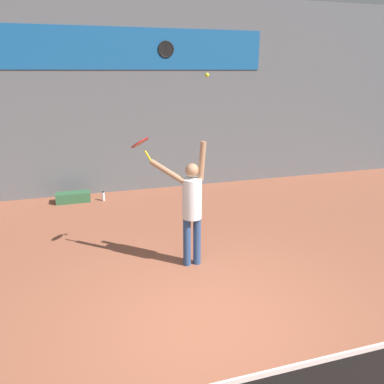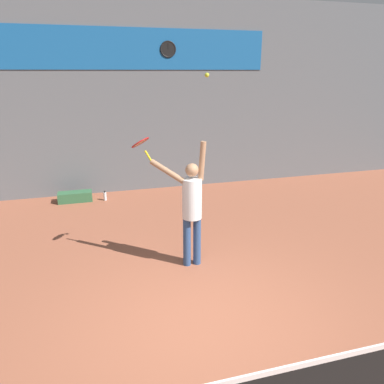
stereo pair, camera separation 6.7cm
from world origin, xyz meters
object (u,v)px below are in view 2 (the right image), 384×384
(scoreboard_clock, at_px, (168,49))
(tennis_ball, at_px, (207,75))
(tennis_racket, at_px, (141,144))
(water_bottle, at_px, (105,196))
(tennis_player, at_px, (191,204))
(equipment_bag, at_px, (75,197))

(scoreboard_clock, relative_size, tennis_ball, 6.30)
(tennis_racket, bearing_deg, tennis_ball, -30.86)
(scoreboard_clock, bearing_deg, tennis_racket, -108.83)
(scoreboard_clock, height_order, water_bottle, scoreboard_clock)
(tennis_ball, bearing_deg, tennis_racket, 149.14)
(water_bottle, bearing_deg, tennis_player, -72.19)
(tennis_ball, bearing_deg, tennis_player, 154.79)
(tennis_ball, xyz_separation_m, water_bottle, (-1.43, 3.90, -2.99))
(tennis_ball, xyz_separation_m, equipment_bag, (-2.16, 4.02, -2.98))
(tennis_player, height_order, tennis_ball, tennis_ball)
(equipment_bag, bearing_deg, tennis_ball, -61.74)
(tennis_player, height_order, tennis_racket, tennis_racket)
(tennis_player, relative_size, water_bottle, 8.40)
(tennis_player, bearing_deg, equipment_bag, 116.46)
(tennis_ball, distance_m, equipment_bag, 5.45)
(water_bottle, distance_m, equipment_bag, 0.74)
(scoreboard_clock, xyz_separation_m, tennis_ball, (-0.44, -4.55, -0.59))
(tennis_racket, relative_size, water_bottle, 1.70)
(tennis_racket, bearing_deg, tennis_player, -32.39)
(tennis_ball, height_order, water_bottle, tennis_ball)
(scoreboard_clock, height_order, tennis_ball, scoreboard_clock)
(tennis_player, xyz_separation_m, tennis_racket, (-0.72, 0.46, 0.96))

